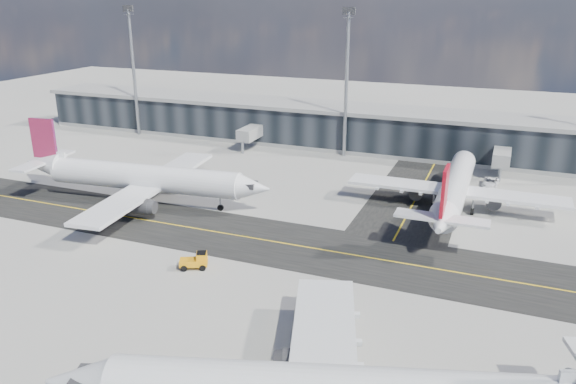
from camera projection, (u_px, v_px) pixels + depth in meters
name	position (u px, v px, depth m)	size (l,w,h in m)	color
ground	(238.00, 250.00, 72.33)	(300.00, 300.00, 0.00)	gray
taxiway_lanes	(296.00, 224.00, 80.36)	(180.00, 63.00, 0.03)	black
terminal_concourse	(354.00, 129.00, 119.05)	(152.00, 19.80, 8.80)	black
floodlight_masts	(347.00, 79.00, 109.16)	(102.50, 0.70, 28.90)	gray
airliner_af	(141.00, 177.00, 87.51)	(42.09, 35.94, 12.46)	white
airliner_redtail	(455.00, 188.00, 83.88)	(32.57, 38.31, 11.39)	white
baggage_tug	(196.00, 261.00, 67.10)	(3.63, 2.81, 2.06)	#FB9F0D
service_van	(490.00, 183.00, 95.68)	(2.48, 5.37, 1.49)	white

